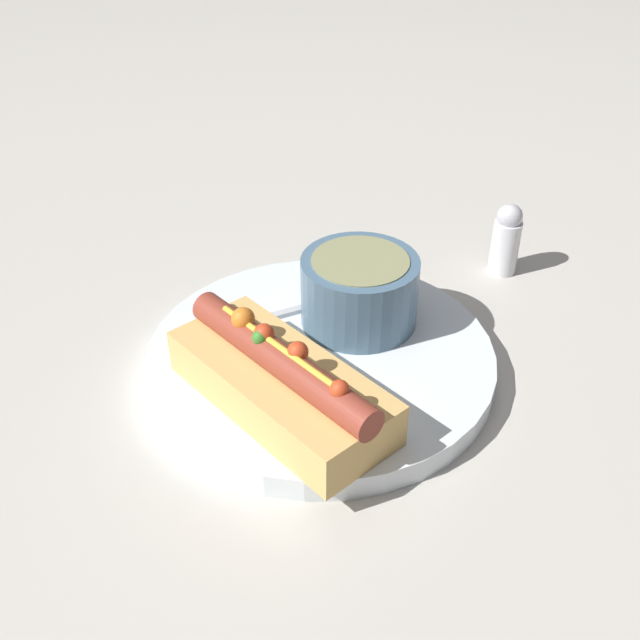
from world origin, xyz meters
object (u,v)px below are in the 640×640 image
Objects in this scene: soup_bowl at (357,287)px; spoon at (300,307)px; salt_shaker at (506,239)px; hot_dog at (280,380)px.

soup_bowl is 0.06m from spoon.
salt_shaker is at bearing 1.53° from spoon.
hot_dog is at bearing -80.36° from soup_bowl.
salt_shaker is (0.09, 0.20, 0.01)m from spoon.
hot_dog is 1.37× the size of spoon.
salt_shaker reaches higher than spoon.
soup_bowl reaches higher than spoon.
salt_shaker is (0.05, 0.18, -0.02)m from soup_bowl.
salt_shaker is at bearing 74.47° from soup_bowl.
hot_dog is 0.12m from soup_bowl.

